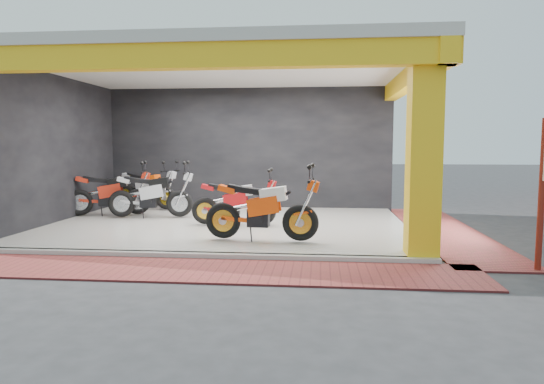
{
  "coord_description": "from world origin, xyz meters",
  "views": [
    {
      "loc": [
        2.09,
        -8.77,
        1.89
      ],
      "look_at": [
        1.09,
        1.3,
        0.9
      ],
      "focal_mm": 32.0,
      "sensor_mm": 36.0,
      "label": 1
    }
  ],
  "objects": [
    {
      "name": "ground",
      "position": [
        0.0,
        0.0,
        0.0
      ],
      "size": [
        80.0,
        80.0,
        0.0
      ],
      "primitive_type": "plane",
      "color": "#2D2D30",
      "rests_on": "ground"
    },
    {
      "name": "showroom_floor",
      "position": [
        0.0,
        2.0,
        0.05
      ],
      "size": [
        8.0,
        6.0,
        0.1
      ],
      "primitive_type": "cube",
      "color": "silver",
      "rests_on": "ground"
    },
    {
      "name": "showroom_ceiling",
      "position": [
        0.0,
        2.0,
        3.6
      ],
      "size": [
        8.4,
        6.4,
        0.2
      ],
      "primitive_type": "cube",
      "color": "beige",
      "rests_on": "corner_column"
    },
    {
      "name": "back_wall",
      "position": [
        0.0,
        5.1,
        1.75
      ],
      "size": [
        8.2,
        0.2,
        3.5
      ],
      "primitive_type": "cube",
      "color": "black",
      "rests_on": "ground"
    },
    {
      "name": "left_wall",
      "position": [
        -4.1,
        2.0,
        1.75
      ],
      "size": [
        0.2,
        6.2,
        3.5
      ],
      "primitive_type": "cube",
      "color": "black",
      "rests_on": "ground"
    },
    {
      "name": "corner_column",
      "position": [
        3.75,
        -0.75,
        1.75
      ],
      "size": [
        0.5,
        0.5,
        3.5
      ],
      "primitive_type": "cube",
      "color": "yellow",
      "rests_on": "ground"
    },
    {
      "name": "header_beam_front",
      "position": [
        0.0,
        -1.0,
        3.3
      ],
      "size": [
        8.4,
        0.3,
        0.4
      ],
      "primitive_type": "cube",
      "color": "yellow",
      "rests_on": "corner_column"
    },
    {
      "name": "header_beam_right",
      "position": [
        4.0,
        2.0,
        3.3
      ],
      "size": [
        0.3,
        6.4,
        0.4
      ],
      "primitive_type": "cube",
      "color": "yellow",
      "rests_on": "corner_column"
    },
    {
      "name": "floor_kerb",
      "position": [
        0.0,
        -1.02,
        0.05
      ],
      "size": [
        8.0,
        0.2,
        0.1
      ],
      "primitive_type": "cube",
      "color": "silver",
      "rests_on": "ground"
    },
    {
      "name": "paver_front",
      "position": [
        0.0,
        -1.8,
        0.01
      ],
      "size": [
        9.0,
        1.4,
        0.03
      ],
      "primitive_type": "cube",
      "color": "maroon",
      "rests_on": "ground"
    },
    {
      "name": "paver_right",
      "position": [
        4.8,
        2.0,
        0.01
      ],
      "size": [
        1.4,
        7.0,
        0.03
      ],
      "primitive_type": "cube",
      "color": "maroon",
      "rests_on": "ground"
    },
    {
      "name": "signpost",
      "position": [
        5.34,
        -1.33,
        1.25
      ],
      "size": [
        0.09,
        0.32,
        2.28
      ],
      "rotation": [
        0.0,
        0.0,
        -0.19
      ],
      "color": "maroon",
      "rests_on": "ground"
    },
    {
      "name": "moto_hero",
      "position": [
        1.74,
        0.02,
        0.79
      ],
      "size": [
        2.32,
        1.0,
        1.38
      ],
      "primitive_type": null,
      "rotation": [
        0.0,
        0.0,
        -0.07
      ],
      "color": "#F9480A",
      "rests_on": "showroom_floor"
    },
    {
      "name": "moto_row_a",
      "position": [
        0.83,
        1.77,
        0.71
      ],
      "size": [
        2.01,
        0.78,
        1.22
      ],
      "primitive_type": null,
      "rotation": [
        0.0,
        0.0,
        0.02
      ],
      "color": "#AC1216",
      "rests_on": "showroom_floor"
    },
    {
      "name": "moto_row_b",
      "position": [
        -1.34,
        2.75,
        0.77
      ],
      "size": [
        2.27,
        1.07,
        1.34
      ],
      "primitive_type": null,
      "rotation": [
        0.0,
        0.0,
        0.12
      ],
      "color": "#B0B3B8",
      "rests_on": "showroom_floor"
    },
    {
      "name": "moto_row_c",
      "position": [
        -2.12,
        4.05,
        0.75
      ],
      "size": [
        2.28,
        1.46,
        1.31
      ],
      "primitive_type": null,
      "rotation": [
        0.0,
        0.0,
        -0.34
      ],
      "color": "#A1A2A8",
      "rests_on": "showroom_floor"
    },
    {
      "name": "moto_row_d",
      "position": [
        -2.53,
        3.07,
        0.76
      ],
      "size": [
        2.29,
        1.26,
        1.32
      ],
      "primitive_type": null,
      "rotation": [
        0.0,
        0.0,
        0.22
      ],
      "color": "red",
      "rests_on": "showroom_floor"
    }
  ]
}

